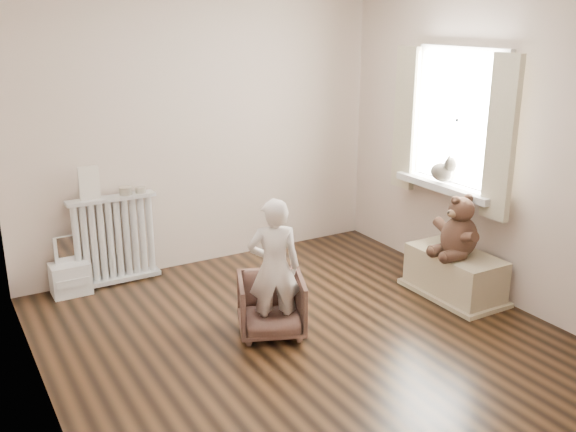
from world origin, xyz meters
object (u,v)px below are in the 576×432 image
child (274,268)px  radiator (115,242)px  teddy_bear (460,224)px  plush_cat (443,171)px  toy_bench (455,273)px  toy_vanity (69,264)px  armchair (271,305)px

child → radiator: bearing=-42.3°
radiator → teddy_bear: (2.39, -1.76, 0.28)m
teddy_bear → plush_cat: plush_cat is taller
child → teddy_bear: size_ratio=2.04×
toy_bench → plush_cat: size_ratio=2.80×
teddy_bear → plush_cat: (0.18, 0.44, 0.33)m
radiator → teddy_bear: 2.98m
radiator → teddy_bear: size_ratio=1.55×
toy_vanity → radiator: bearing=4.2°
toy_vanity → teddy_bear: 3.32m
toy_vanity → plush_cat: bearing=-23.5°
armchair → toy_bench: armchair is taller
armchair → plush_cat: 1.99m
radiator → toy_bench: size_ratio=0.98×
radiator → plush_cat: size_ratio=2.74×
armchair → child: size_ratio=0.47×
child → plush_cat: 1.90m
radiator → toy_vanity: 0.43m
toy_bench → teddy_bear: size_ratio=1.58×
armchair → toy_vanity: bearing=150.1°
plush_cat → armchair: bearing=-168.7°
radiator → armchair: radiator is taller
child → armchair: bearing=-67.6°
child → toy_bench: child is taller
radiator → plush_cat: bearing=-27.3°
armchair → teddy_bear: (1.65, -0.24, 0.44)m
toy_bench → radiator: bearing=144.9°
teddy_bear → radiator: bearing=146.6°
plush_cat → radiator: bearing=157.8°
plush_cat → toy_vanity: bearing=161.6°
child → toy_bench: 1.73m
toy_vanity → toy_bench: bearing=-30.6°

